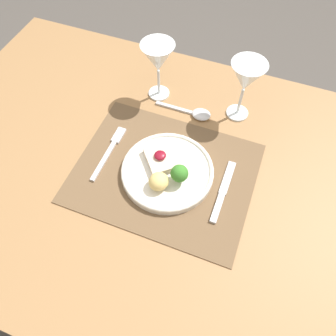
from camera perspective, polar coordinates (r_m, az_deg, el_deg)
ground_plane at (r=1.55m, az=-0.37°, el=-15.56°), size 8.00×8.00×0.00m
dining_table at (r=0.94m, az=-0.59°, el=-3.83°), size 1.42×0.93×0.75m
placemat at (r=0.86m, az=-0.64°, el=-0.81°), size 0.46×0.36×0.00m
dinner_plate at (r=0.84m, az=-0.08°, el=-0.31°), size 0.24×0.24×0.07m
fork at (r=0.91m, az=-9.99°, el=3.25°), size 0.02×0.18×0.01m
knife at (r=0.83m, az=9.34°, el=-4.65°), size 0.02×0.18×0.01m
spoon at (r=0.98m, az=5.04°, el=9.47°), size 0.17×0.05×0.02m
wine_glass_near at (r=0.91m, az=13.45°, el=14.90°), size 0.10×0.10×0.18m
wine_glass_far at (r=0.95m, az=-1.76°, el=18.37°), size 0.10×0.10×0.18m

